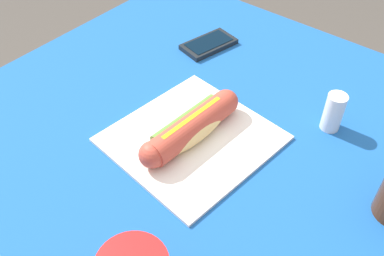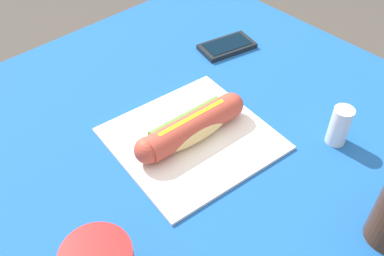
% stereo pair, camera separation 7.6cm
% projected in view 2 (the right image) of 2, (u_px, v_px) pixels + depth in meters
% --- Properties ---
extents(dining_table, '(1.02, 0.92, 0.76)m').
position_uv_depth(dining_table, '(182.00, 191.00, 0.88)').
color(dining_table, brown).
rests_on(dining_table, ground).
extents(paper_wrapper, '(0.29, 0.29, 0.01)m').
position_uv_depth(paper_wrapper, '(192.00, 139.00, 0.78)').
color(paper_wrapper, silver).
rests_on(paper_wrapper, dining_table).
extents(hot_dog, '(0.23, 0.07, 0.05)m').
position_uv_depth(hot_dog, '(192.00, 127.00, 0.76)').
color(hot_dog, '#E5BC75').
rests_on(hot_dog, paper_wrapper).
extents(cell_phone, '(0.14, 0.09, 0.01)m').
position_uv_depth(cell_phone, '(227.00, 46.00, 0.99)').
color(cell_phone, black).
rests_on(cell_phone, dining_table).
extents(salt_shaker, '(0.04, 0.04, 0.08)m').
position_uv_depth(salt_shaker, '(340.00, 126.00, 0.76)').
color(salt_shaker, silver).
rests_on(salt_shaker, dining_table).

